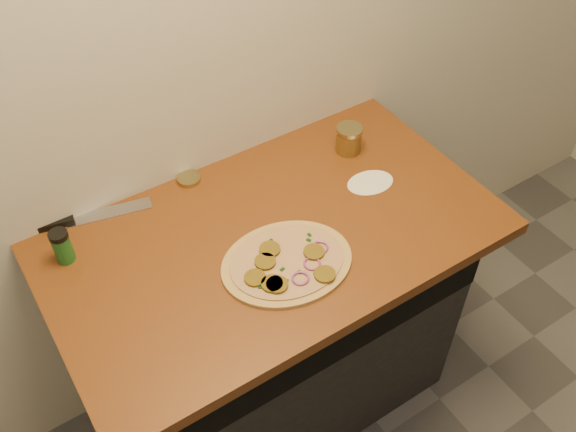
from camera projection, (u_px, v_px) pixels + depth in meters
cabinet at (270, 325)px, 2.06m from camera, size 1.10×0.60×0.86m
countertop at (272, 237)px, 1.72m from camera, size 1.20×0.70×0.04m
pizza at (287, 263)px, 1.62m from camera, size 0.38×0.38×0.02m
chefs_knife at (79, 219)px, 1.73m from camera, size 0.33×0.11×0.02m
mason_jar_lid at (189, 179)px, 1.84m from camera, size 0.08×0.08×0.01m
salsa_jar at (349, 139)px, 1.91m from camera, size 0.08×0.08×0.09m
spice_shaker at (62, 246)px, 1.60m from camera, size 0.05×0.05×0.10m
flour_spill at (370, 183)px, 1.84m from camera, size 0.16×0.16×0.00m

